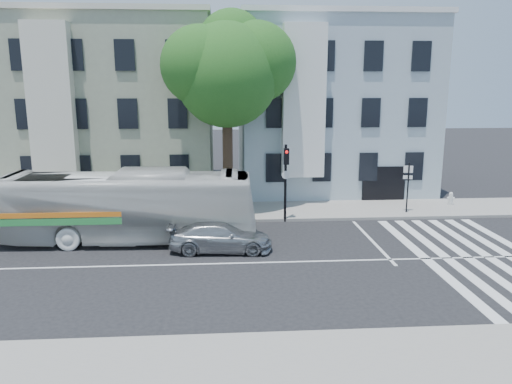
{
  "coord_description": "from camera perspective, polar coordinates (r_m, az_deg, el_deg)",
  "views": [
    {
      "loc": [
        -0.32,
        -18.95,
        7.05
      ],
      "look_at": [
        1.15,
        2.39,
        2.4
      ],
      "focal_mm": 35.0,
      "sensor_mm": 36.0,
      "label": 1
    }
  ],
  "objects": [
    {
      "name": "traffic_signal",
      "position": [
        25.5,
        3.42,
        2.22
      ],
      "size": [
        0.42,
        0.52,
        4.05
      ],
      "rotation": [
        0.0,
        0.0,
        -0.02
      ],
      "color": "black",
      "rests_on": "ground"
    },
    {
      "name": "ground",
      "position": [
        20.23,
        -2.81,
        -8.16
      ],
      "size": [
        120.0,
        120.0,
        0.0
      ],
      "primitive_type": "plane",
      "color": "black",
      "rests_on": "ground"
    },
    {
      "name": "far_sign_pole",
      "position": [
        28.31,
        16.97,
        1.2
      ],
      "size": [
        0.5,
        0.2,
        2.76
      ],
      "rotation": [
        0.0,
        0.0,
        -0.19
      ],
      "color": "black",
      "rests_on": "sidewalk_far"
    },
    {
      "name": "bus",
      "position": [
        23.26,
        -14.63,
        -1.61
      ],
      "size": [
        3.14,
        11.82,
        3.27
      ],
      "primitive_type": "imported",
      "rotation": [
        0.0,
        0.0,
        1.54
      ],
      "color": "silver",
      "rests_on": "ground"
    },
    {
      "name": "fire_hydrant",
      "position": [
        31.21,
        21.37,
        -0.65
      ],
      "size": [
        0.42,
        0.24,
        0.74
      ],
      "rotation": [
        0.0,
        0.0,
        -0.18
      ],
      "color": "silver",
      "rests_on": "sidewalk_far"
    },
    {
      "name": "building_left",
      "position": [
        34.64,
        -15.26,
        9.27
      ],
      "size": [
        12.0,
        10.0,
        11.0
      ],
      "primitive_type": "cube",
      "color": "gray",
      "rests_on": "ground"
    },
    {
      "name": "sedan",
      "position": [
        21.52,
        -4.07,
        -5.11
      ],
      "size": [
        2.06,
        4.5,
        1.28
      ],
      "primitive_type": "imported",
      "rotation": [
        0.0,
        0.0,
        1.51
      ],
      "color": "#A4A7AA",
      "rests_on": "ground"
    },
    {
      "name": "street_tree",
      "position": [
        27.7,
        -3.25,
        13.86
      ],
      "size": [
        7.3,
        5.9,
        11.1
      ],
      "color": "#2D2116",
      "rests_on": "ground"
    },
    {
      "name": "hedge",
      "position": [
        26.77,
        -10.77,
        -2.12
      ],
      "size": [
        8.53,
        1.32,
        0.7
      ],
      "primitive_type": null,
      "rotation": [
        0.0,
        0.0,
        0.06
      ],
      "color": "#22551B",
      "rests_on": "sidewalk_far"
    },
    {
      "name": "building_right",
      "position": [
        34.77,
        8.33,
        9.58
      ],
      "size": [
        12.0,
        10.0,
        11.0
      ],
      "primitive_type": "cube",
      "color": "#9BABB9",
      "rests_on": "ground"
    },
    {
      "name": "sidewalk_near",
      "position": [
        12.99,
        -2.03,
        -20.23
      ],
      "size": [
        80.0,
        4.0,
        0.15
      ],
      "primitive_type": "cube",
      "color": "gray",
      "rests_on": "ground"
    },
    {
      "name": "sidewalk_far",
      "position": [
        27.84,
        -3.16,
        -2.27
      ],
      "size": [
        80.0,
        4.0,
        0.15
      ],
      "primitive_type": "cube",
      "color": "gray",
      "rests_on": "ground"
    }
  ]
}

